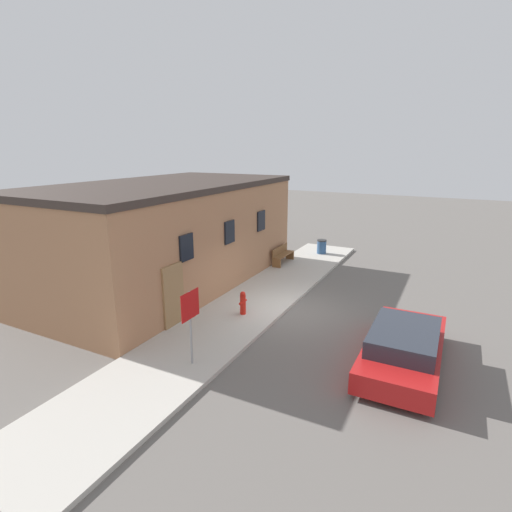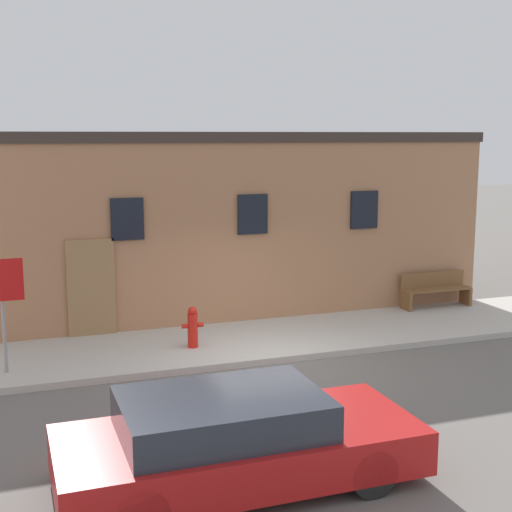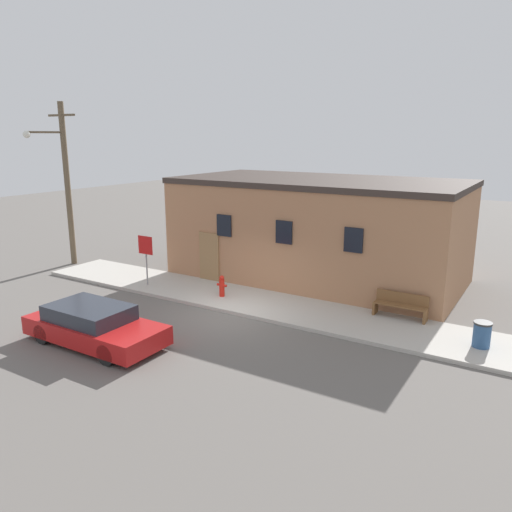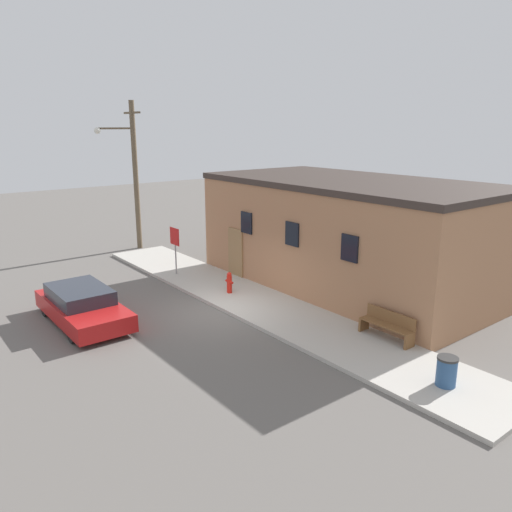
{
  "view_description": "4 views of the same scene",
  "coord_description": "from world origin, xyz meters",
  "px_view_note": "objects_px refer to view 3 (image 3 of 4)",
  "views": [
    {
      "loc": [
        -12.68,
        -5.13,
        5.82
      ],
      "look_at": [
        0.18,
        1.42,
        1.88
      ],
      "focal_mm": 28.0,
      "sensor_mm": 36.0,
      "label": 1
    },
    {
      "loc": [
        -4.7,
        -12.25,
        4.35
      ],
      "look_at": [
        0.18,
        1.42,
        1.88
      ],
      "focal_mm": 50.0,
      "sensor_mm": 36.0,
      "label": 2
    },
    {
      "loc": [
        9.57,
        -13.82,
        6.22
      ],
      "look_at": [
        0.18,
        1.42,
        1.88
      ],
      "focal_mm": 35.0,
      "sensor_mm": 36.0,
      "label": 3
    },
    {
      "loc": [
        14.04,
        -9.44,
        6.5
      ],
      "look_at": [
        0.18,
        1.42,
        1.88
      ],
      "focal_mm": 35.0,
      "sensor_mm": 36.0,
      "label": 4
    }
  ],
  "objects_px": {
    "bench": "(401,305)",
    "trash_bin": "(482,334)",
    "stop_sign": "(146,251)",
    "utility_pole": "(65,180)",
    "parked_car": "(94,325)",
    "fire_hydrant": "(222,286)"
  },
  "relations": [
    {
      "from": "bench",
      "to": "parked_car",
      "type": "height_order",
      "value": "parked_car"
    },
    {
      "from": "bench",
      "to": "parked_car",
      "type": "bearing_deg",
      "value": -137.56
    },
    {
      "from": "bench",
      "to": "parked_car",
      "type": "xyz_separation_m",
      "value": [
        -7.44,
        -6.8,
        0.02
      ]
    },
    {
      "from": "trash_bin",
      "to": "stop_sign",
      "type": "bearing_deg",
      "value": -177.67
    },
    {
      "from": "bench",
      "to": "trash_bin",
      "type": "xyz_separation_m",
      "value": [
        2.73,
        -1.19,
        -0.05
      ]
    },
    {
      "from": "bench",
      "to": "trash_bin",
      "type": "height_order",
      "value": "bench"
    },
    {
      "from": "stop_sign",
      "to": "parked_car",
      "type": "relative_size",
      "value": 0.46
    },
    {
      "from": "fire_hydrant",
      "to": "parked_car",
      "type": "xyz_separation_m",
      "value": [
        -0.88,
        -5.48,
        0.03
      ]
    },
    {
      "from": "trash_bin",
      "to": "parked_car",
      "type": "relative_size",
      "value": 0.17
    },
    {
      "from": "parked_car",
      "to": "stop_sign",
      "type": "bearing_deg",
      "value": 117.7
    },
    {
      "from": "stop_sign",
      "to": "bench",
      "type": "distance_m",
      "value": 10.3
    },
    {
      "from": "fire_hydrant",
      "to": "bench",
      "type": "height_order",
      "value": "bench"
    },
    {
      "from": "stop_sign",
      "to": "utility_pole",
      "type": "height_order",
      "value": "utility_pole"
    },
    {
      "from": "fire_hydrant",
      "to": "parked_car",
      "type": "relative_size",
      "value": 0.18
    },
    {
      "from": "stop_sign",
      "to": "bench",
      "type": "relative_size",
      "value": 1.16
    },
    {
      "from": "utility_pole",
      "to": "parked_car",
      "type": "height_order",
      "value": "utility_pole"
    },
    {
      "from": "trash_bin",
      "to": "utility_pole",
      "type": "xyz_separation_m",
      "value": [
        -18.83,
        0.46,
        3.64
      ]
    },
    {
      "from": "fire_hydrant",
      "to": "trash_bin",
      "type": "bearing_deg",
      "value": 0.85
    },
    {
      "from": "bench",
      "to": "trash_bin",
      "type": "relative_size",
      "value": 2.33
    },
    {
      "from": "stop_sign",
      "to": "parked_car",
      "type": "xyz_separation_m",
      "value": [
        2.67,
        -5.09,
        -1.01
      ]
    },
    {
      "from": "utility_pole",
      "to": "parked_car",
      "type": "bearing_deg",
      "value": -35.02
    },
    {
      "from": "utility_pole",
      "to": "fire_hydrant",
      "type": "bearing_deg",
      "value": -3.56
    }
  ]
}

